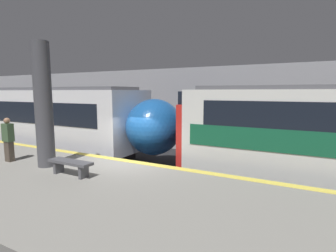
{
  "coord_description": "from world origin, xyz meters",
  "views": [
    {
      "loc": [
        5.74,
        -7.61,
        3.54
      ],
      "look_at": [
        1.2,
        0.97,
        2.26
      ],
      "focal_mm": 28.0,
      "sensor_mm": 36.0,
      "label": 1
    }
  ],
  "objects_px": {
    "platform_bench": "(71,164)",
    "support_pillar_near": "(43,105)",
    "train_modern": "(9,117)",
    "person_walking": "(8,139)"
  },
  "relations": [
    {
      "from": "support_pillar_near",
      "to": "platform_bench",
      "type": "distance_m",
      "value": 2.31
    },
    {
      "from": "person_walking",
      "to": "platform_bench",
      "type": "relative_size",
      "value": 1.05
    },
    {
      "from": "platform_bench",
      "to": "support_pillar_near",
      "type": "bearing_deg",
      "value": 167.36
    },
    {
      "from": "train_modern",
      "to": "person_walking",
      "type": "relative_size",
      "value": 14.89
    },
    {
      "from": "train_modern",
      "to": "platform_bench",
      "type": "bearing_deg",
      "value": -23.51
    },
    {
      "from": "support_pillar_near",
      "to": "train_modern",
      "type": "relative_size",
      "value": 0.17
    },
    {
      "from": "person_walking",
      "to": "platform_bench",
      "type": "xyz_separation_m",
      "value": [
        3.21,
        -0.11,
        -0.49
      ]
    },
    {
      "from": "platform_bench",
      "to": "train_modern",
      "type": "bearing_deg",
      "value": 156.49
    },
    {
      "from": "train_modern",
      "to": "platform_bench",
      "type": "height_order",
      "value": "train_modern"
    },
    {
      "from": "support_pillar_near",
      "to": "train_modern",
      "type": "bearing_deg",
      "value": 154.85
    }
  ]
}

